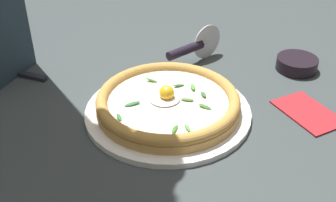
{
  "coord_description": "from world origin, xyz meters",
  "views": [
    {
      "loc": [
        -0.13,
        0.75,
        0.51
      ],
      "look_at": [
        -0.04,
        0.03,
        0.03
      ],
      "focal_mm": 45.69,
      "sensor_mm": 36.0,
      "label": 1
    }
  ],
  "objects_px": {
    "pizza_cutter": "(193,47)",
    "table_knife": "(18,74)",
    "pizza": "(168,102)",
    "folded_napkin": "(308,112)",
    "side_bowl": "(297,64)"
  },
  "relations": [
    {
      "from": "pizza",
      "to": "pizza_cutter",
      "type": "bearing_deg",
      "value": -97.66
    },
    {
      "from": "side_bowl",
      "to": "table_knife",
      "type": "distance_m",
      "value": 0.68
    },
    {
      "from": "pizza",
      "to": "side_bowl",
      "type": "bearing_deg",
      "value": -141.23
    },
    {
      "from": "pizza",
      "to": "folded_napkin",
      "type": "distance_m",
      "value": 0.29
    },
    {
      "from": "folded_napkin",
      "to": "side_bowl",
      "type": "bearing_deg",
      "value": -89.15
    },
    {
      "from": "pizza",
      "to": "folded_napkin",
      "type": "relative_size",
      "value": 2.11
    },
    {
      "from": "side_bowl",
      "to": "pizza_cutter",
      "type": "distance_m",
      "value": 0.26
    },
    {
      "from": "table_knife",
      "to": "folded_napkin",
      "type": "distance_m",
      "value": 0.67
    },
    {
      "from": "pizza",
      "to": "table_knife",
      "type": "bearing_deg",
      "value": -16.75
    },
    {
      "from": "pizza_cutter",
      "to": "table_knife",
      "type": "height_order",
      "value": "pizza_cutter"
    },
    {
      "from": "side_bowl",
      "to": "folded_napkin",
      "type": "bearing_deg",
      "value": 90.85
    },
    {
      "from": "pizza",
      "to": "table_knife",
      "type": "relative_size",
      "value": 1.31
    },
    {
      "from": "pizza",
      "to": "folded_napkin",
      "type": "height_order",
      "value": "pizza"
    },
    {
      "from": "table_knife",
      "to": "folded_napkin",
      "type": "bearing_deg",
      "value": 173.7
    },
    {
      "from": "pizza_cutter",
      "to": "table_knife",
      "type": "xyz_separation_m",
      "value": [
        0.41,
        0.11,
        -0.04
      ]
    }
  ]
}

